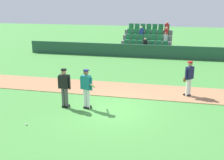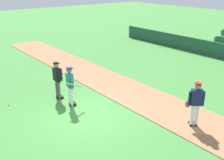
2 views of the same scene
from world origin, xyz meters
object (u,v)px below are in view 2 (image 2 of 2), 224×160
object	(u,v)px
baseball	(9,105)
batter_teal_jersey	(70,85)
runner_navy_jersey	(195,103)
umpire_home_plate	(57,78)

from	to	relation	value
baseball	batter_teal_jersey	bearing A→B (deg)	50.80
batter_teal_jersey	runner_navy_jersey	bearing A→B (deg)	31.33
batter_teal_jersey	umpire_home_plate	size ratio (longest dim) A/B	1.00
runner_navy_jersey	baseball	xyz separation A→B (m)	(-6.09, -4.78, -0.93)
umpire_home_plate	runner_navy_jersey	bearing A→B (deg)	27.12
runner_navy_jersey	batter_teal_jersey	bearing A→B (deg)	-148.67
umpire_home_plate	batter_teal_jersey	bearing A→B (deg)	4.65
batter_teal_jersey	umpire_home_plate	world-z (taller)	same
runner_navy_jersey	baseball	bearing A→B (deg)	-141.86
batter_teal_jersey	umpire_home_plate	xyz separation A→B (m)	(-0.97, -0.08, 0.03)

